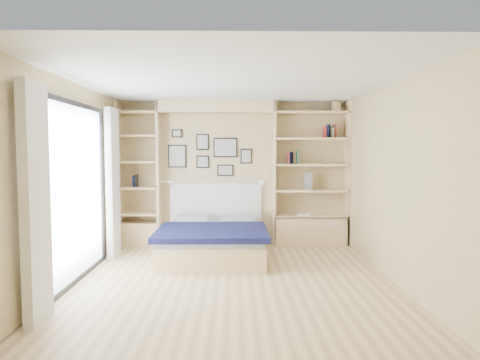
{
  "coord_description": "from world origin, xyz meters",
  "views": [
    {
      "loc": [
        0.0,
        -5.35,
        1.66
      ],
      "look_at": [
        0.09,
        0.9,
        1.22
      ],
      "focal_mm": 32.0,
      "sensor_mm": 36.0,
      "label": 1
    }
  ],
  "objects": [
    {
      "name": "ground",
      "position": [
        0.0,
        0.0,
        0.0
      ],
      "size": [
        4.5,
        4.5,
        0.0
      ],
      "primitive_type": "plane",
      "color": "#E0BE85",
      "rests_on": "ground"
    },
    {
      "name": "shelf_decor",
      "position": [
        1.24,
        2.07,
        1.73
      ],
      "size": [
        3.61,
        0.23,
        2.03
      ],
      "color": "#9B273A",
      "rests_on": "ground"
    },
    {
      "name": "reading_lamps",
      "position": [
        -0.3,
        2.0,
        1.1
      ],
      "size": [
        1.92,
        0.12,
        0.15
      ],
      "color": "silver",
      "rests_on": "ground"
    },
    {
      "name": "bed",
      "position": [
        -0.32,
        1.22,
        0.27
      ],
      "size": [
        1.62,
        2.03,
        1.07
      ],
      "color": "beige",
      "rests_on": "ground"
    },
    {
      "name": "photo_gallery",
      "position": [
        -0.45,
        2.22,
        1.6
      ],
      "size": [
        1.48,
        0.02,
        0.82
      ],
      "color": "black",
      "rests_on": "ground"
    },
    {
      "name": "room_shell",
      "position": [
        -0.39,
        1.52,
        1.08
      ],
      "size": [
        4.5,
        4.5,
        4.5
      ],
      "color": "tan",
      "rests_on": "ground"
    }
  ]
}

